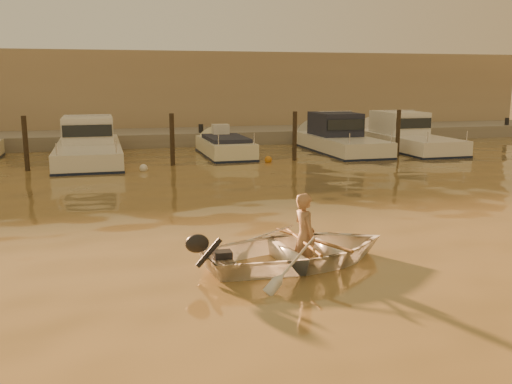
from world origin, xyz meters
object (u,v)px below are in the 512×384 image
object	(u,v)px
waterfront_building	(148,94)
moored_boat_3	(225,150)
dinghy	(299,250)
person	(305,236)
moored_boat_4	(340,138)
moored_boat_2	(89,145)
moored_boat_5	(406,136)

from	to	relation	value
waterfront_building	moored_boat_3	bearing A→B (deg)	-77.92
dinghy	waterfront_building	size ratio (longest dim) A/B	0.08
moored_boat_3	waterfront_building	bearing A→B (deg)	102.08
person	waterfront_building	xyz separation A→B (m)	(-0.62, 25.85, 1.90)
waterfront_building	moored_boat_4	bearing A→B (deg)	-54.72
person	moored_boat_2	bearing A→B (deg)	7.22
dinghy	waterfront_building	distance (m)	25.95
moored_boat_4	waterfront_building	bearing A→B (deg)	125.28
dinghy	moored_boat_2	world-z (taller)	moored_boat_2
dinghy	moored_boat_2	bearing A→B (deg)	6.85
person	moored_boat_4	size ratio (longest dim) A/B	0.22
moored_boat_2	moored_boat_3	xyz separation A→B (m)	(5.71, 0.00, -0.40)
person	moored_boat_4	xyz separation A→B (m)	(7.17, 14.85, 0.13)
moored_boat_3	moored_boat_4	bearing A→B (deg)	0.00
dinghy	person	distance (m)	0.27
dinghy	moored_boat_5	distance (m)	18.28
moored_boat_2	moored_boat_5	size ratio (longest dim) A/B	1.06
dinghy	moored_boat_5	size ratio (longest dim) A/B	0.45
moored_boat_4	waterfront_building	world-z (taller)	waterfront_building
dinghy	moored_boat_3	size ratio (longest dim) A/B	0.66
moored_boat_3	moored_boat_5	distance (m)	8.81
person	moored_boat_5	xyz separation A→B (m)	(10.54, 14.85, 0.13)
person	moored_boat_4	distance (m)	16.48
moored_boat_2	moored_boat_5	bearing A→B (deg)	0.00
moored_boat_5	moored_boat_4	bearing A→B (deg)	180.00
person	waterfront_building	distance (m)	25.92
dinghy	moored_boat_3	bearing A→B (deg)	-14.82
moored_boat_3	dinghy	bearing A→B (deg)	-97.04
moored_boat_2	moored_boat_4	distance (m)	11.14
dinghy	moored_boat_3	world-z (taller)	moored_boat_3
moored_boat_2	waterfront_building	size ratio (longest dim) A/B	0.18
moored_boat_3	moored_boat_5	world-z (taller)	moored_boat_5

